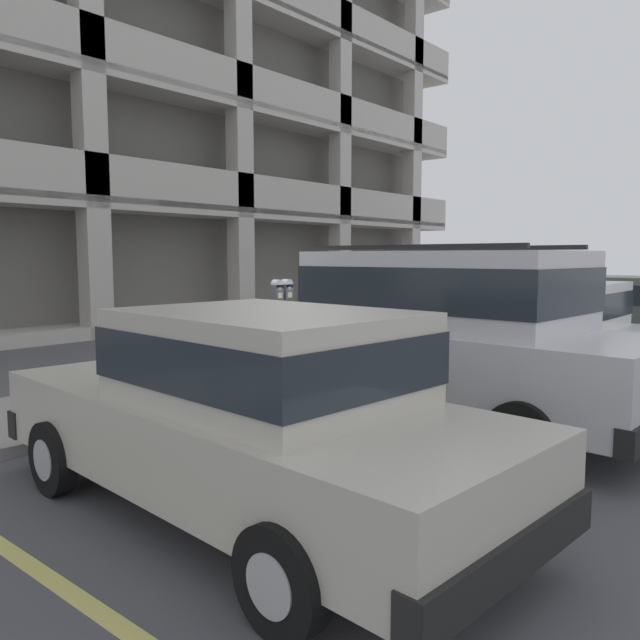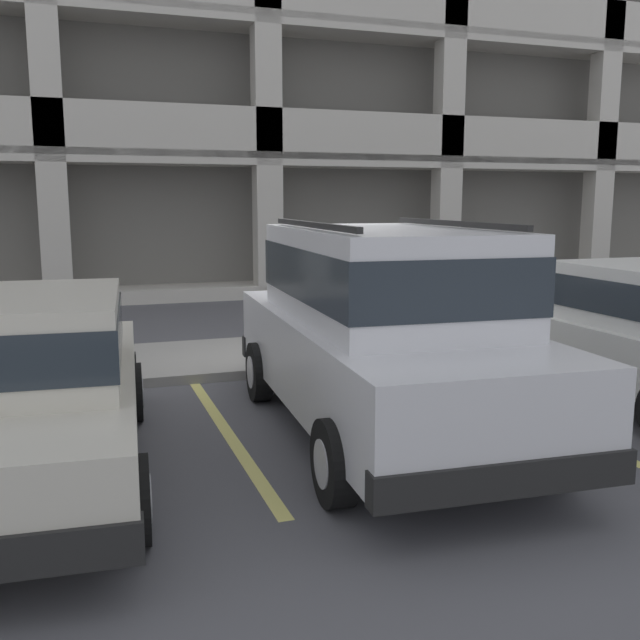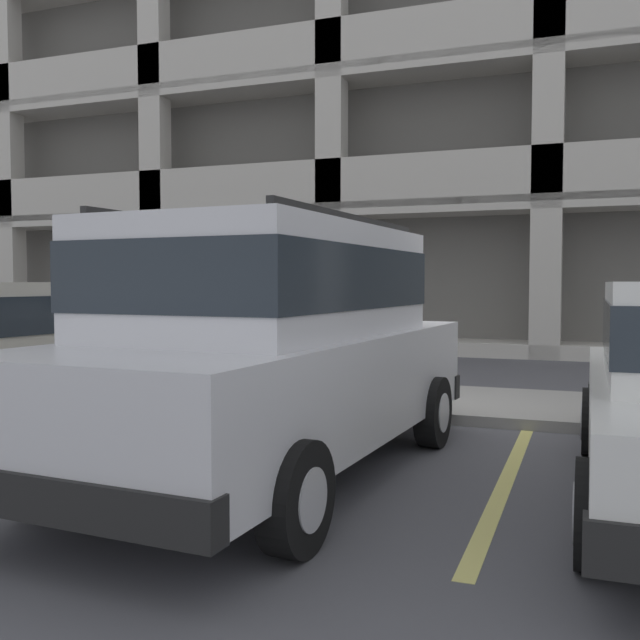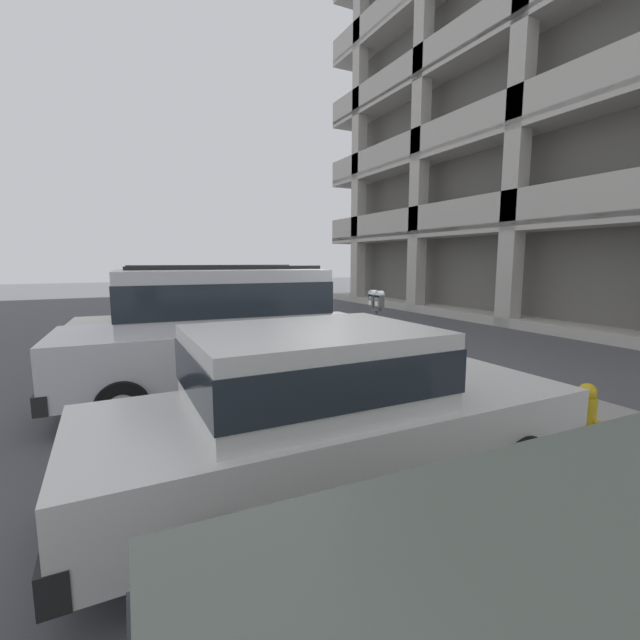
% 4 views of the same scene
% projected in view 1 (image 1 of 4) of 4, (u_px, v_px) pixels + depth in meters
% --- Properties ---
extents(ground_plane, '(80.00, 80.00, 0.10)m').
position_uv_depth(ground_plane, '(300.00, 397.00, 8.74)').
color(ground_plane, '#4C4C51').
extents(sidewalk, '(40.00, 2.20, 0.12)m').
position_uv_depth(sidewalk, '(237.00, 378.00, 9.56)').
color(sidewalk, gray).
rests_on(sidewalk, ground_plane).
extents(parking_stall_lines, '(12.71, 4.80, 0.01)m').
position_uv_depth(parking_stall_lines, '(445.00, 389.00, 9.03)').
color(parking_stall_lines, '#DBD16B').
rests_on(parking_stall_lines, ground_plane).
extents(silver_suv, '(2.21, 4.88, 2.03)m').
position_uv_depth(silver_suv, '(440.00, 330.00, 7.02)').
color(silver_suv, silver).
rests_on(silver_suv, ground_plane).
extents(red_sedan, '(2.06, 4.59, 1.54)m').
position_uv_depth(red_sedan, '(250.00, 408.00, 4.53)').
color(red_sedan, beige).
rests_on(red_sedan, ground_plane).
extents(dark_hatchback, '(1.86, 4.49, 1.54)m').
position_uv_depth(dark_hatchback, '(535.00, 328.00, 9.57)').
color(dark_hatchback, silver).
rests_on(dark_hatchback, ground_plane).
extents(blue_coupe, '(1.94, 4.53, 1.54)m').
position_uv_depth(blue_coupe, '(627.00, 315.00, 11.57)').
color(blue_coupe, '#5B665B').
rests_on(blue_coupe, ground_plane).
extents(parking_meter_near, '(0.35, 0.12, 1.47)m').
position_uv_depth(parking_meter_near, '(282.00, 306.00, 8.84)').
color(parking_meter_near, '#47474C').
rests_on(parking_meter_near, sidewalk).
extents(fire_hydrant, '(0.30, 0.30, 0.70)m').
position_uv_depth(fire_hydrant, '(401.00, 333.00, 11.82)').
color(fire_hydrant, gold).
rests_on(fire_hydrant, sidewalk).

